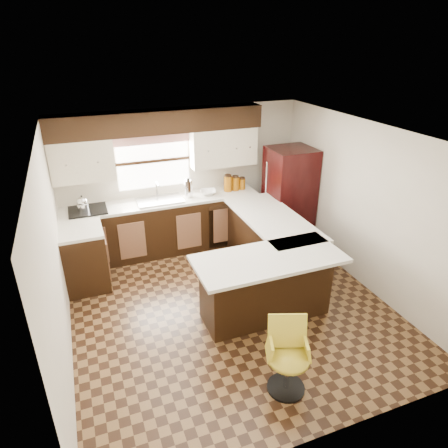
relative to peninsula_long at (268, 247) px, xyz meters
name	(u,v)px	position (x,y,z in m)	size (l,w,h in m)	color
floor	(229,305)	(-0.90, -0.62, -0.45)	(4.40, 4.40, 0.00)	#49301A
ceiling	(230,135)	(-0.90, -0.62, 1.95)	(4.40, 4.40, 0.00)	silver
wall_back	(183,177)	(-0.90, 1.58, 0.75)	(4.40, 4.40, 0.00)	beige
wall_front	(330,340)	(-0.90, -2.83, 0.75)	(4.40, 4.40, 0.00)	beige
wall_left	(54,259)	(-3.00, -0.62, 0.75)	(4.40, 4.40, 0.00)	beige
wall_right	(364,206)	(1.20, -0.62, 0.75)	(4.40, 4.40, 0.00)	beige
base_cab_back	(164,227)	(-1.35, 1.28, 0.00)	(3.30, 0.60, 0.90)	black
base_cab_left	(85,259)	(-2.70, 0.62, 0.00)	(0.60, 0.70, 0.90)	black
counter_back	(163,202)	(-1.35, 1.28, 0.47)	(3.30, 0.60, 0.04)	silver
counter_left	(80,230)	(-2.70, 0.62, 0.47)	(0.60, 0.70, 0.04)	silver
soffit	(159,122)	(-1.30, 1.40, 1.77)	(3.40, 0.35, 0.36)	black
upper_cab_left	(82,160)	(-2.52, 1.40, 1.27)	(0.94, 0.35, 0.64)	beige
upper_cab_right	(223,147)	(-0.22, 1.40, 1.27)	(1.14, 0.35, 0.64)	beige
window_pane	(153,161)	(-1.40, 1.56, 1.10)	(1.20, 0.02, 0.90)	white
valance	(152,138)	(-1.40, 1.52, 1.49)	(1.30, 0.06, 0.18)	#D19B93
sink	(160,200)	(-1.40, 1.25, 0.51)	(0.75, 0.45, 0.03)	#B2B2B7
dishwasher	(224,226)	(-0.35, 0.99, -0.02)	(0.58, 0.03, 0.78)	black
cooktop	(88,210)	(-2.55, 1.25, 0.51)	(0.58, 0.50, 0.03)	black
peninsula_long	(268,247)	(0.00, 0.00, 0.00)	(0.60, 1.95, 0.90)	black
peninsula_return	(266,286)	(-0.53, -0.97, 0.00)	(1.65, 0.60, 0.90)	black
counter_pen_long	(272,219)	(0.05, 0.00, 0.47)	(0.84, 1.95, 0.04)	silver
counter_pen_return	(269,259)	(-0.55, -1.06, 0.47)	(1.89, 0.84, 0.04)	silver
refrigerator	(289,197)	(0.81, 0.84, 0.42)	(0.74, 0.71, 1.73)	black
bar_chair	(288,359)	(-0.87, -2.20, -0.03)	(0.44, 0.44, 0.83)	gold
kettle	(82,203)	(-2.61, 1.26, 0.64)	(0.18, 0.18, 0.24)	silver
percolator	(189,189)	(-0.89, 1.28, 0.64)	(0.14, 0.14, 0.30)	silver
mixing_bowl	(208,192)	(-0.54, 1.28, 0.53)	(0.28, 0.28, 0.07)	white
canister_large	(228,184)	(-0.17, 1.30, 0.63)	(0.14, 0.14, 0.27)	#8F5109
canister_med	(235,184)	(-0.02, 1.30, 0.61)	(0.13, 0.13, 0.24)	#8F5109
canister_small	(242,184)	(0.10, 1.30, 0.59)	(0.12, 0.12, 0.19)	#8F5109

